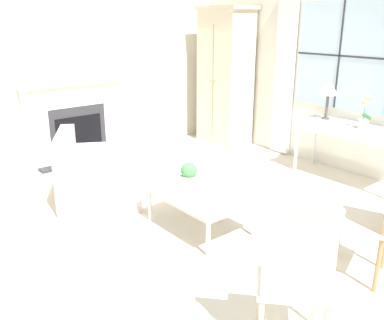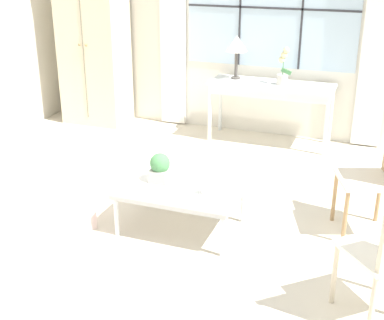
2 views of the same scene
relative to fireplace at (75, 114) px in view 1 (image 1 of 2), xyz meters
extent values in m
plane|color=beige|center=(2.91, -0.31, -0.71)|extent=(14.00, 14.00, 0.00)
cube|color=silver|center=(2.91, 2.72, 0.69)|extent=(7.20, 0.06, 2.80)
cube|color=silver|center=(2.91, 2.69, 0.85)|extent=(2.08, 0.01, 1.40)
cube|color=#2D2D33|center=(2.54, 2.68, 0.85)|extent=(0.02, 0.02, 1.40)
cube|color=#2D2D33|center=(2.91, 2.68, 0.85)|extent=(2.08, 0.02, 0.02)
cube|color=white|center=(1.67, 2.64, 0.52)|extent=(0.33, 0.06, 2.41)
cube|color=silver|center=(-0.12, 0.29, 0.69)|extent=(0.06, 7.20, 2.80)
cube|color=#2D2D33|center=(0.08, 0.00, -0.69)|extent=(0.34, 1.30, 0.04)
cube|color=silver|center=(0.00, 0.00, -0.14)|extent=(0.18, 1.45, 1.14)
cube|color=silver|center=(0.03, 0.00, 0.46)|extent=(0.24, 1.53, 0.04)
cube|color=black|center=(0.10, 0.00, -0.33)|extent=(0.02, 0.70, 0.63)
cube|color=#2D2D33|center=(0.09, 0.00, -0.27)|extent=(0.01, 0.86, 0.79)
cube|color=silver|center=(-0.07, 0.00, 0.95)|extent=(0.04, 1.27, 0.99)
cube|color=silver|center=(-0.05, 0.00, 0.95)|extent=(0.01, 1.19, 0.91)
cube|color=beige|center=(0.66, 2.38, 0.37)|extent=(0.82, 0.53, 2.16)
cube|color=#BCAE92|center=(0.66, 2.38, 1.48)|extent=(0.90, 0.59, 0.06)
cube|color=gray|center=(0.66, 2.11, 0.33)|extent=(0.01, 0.01, 1.81)
sphere|color=#997F4C|center=(0.61, 2.10, 0.37)|extent=(0.03, 0.03, 0.03)
sphere|color=#997F4C|center=(0.71, 2.10, 0.37)|extent=(0.03, 0.03, 0.03)
cube|color=silver|center=(3.03, 2.38, 0.01)|extent=(1.47, 0.50, 0.03)
cube|color=silver|center=(3.03, 2.38, -0.05)|extent=(1.41, 0.48, 0.10)
cylinder|color=silver|center=(2.34, 2.16, -0.36)|extent=(0.04, 0.04, 0.70)
cylinder|color=silver|center=(2.34, 2.59, -0.36)|extent=(0.04, 0.04, 0.70)
cylinder|color=#4C4742|center=(2.57, 2.45, 0.04)|extent=(0.11, 0.11, 0.02)
cylinder|color=#4C4742|center=(2.57, 2.45, 0.20)|extent=(0.04, 0.04, 0.31)
cone|color=white|center=(2.57, 2.45, 0.45)|extent=(0.26, 0.26, 0.19)
cylinder|color=#BCB7AD|center=(3.16, 2.36, 0.09)|extent=(0.13, 0.13, 0.12)
cylinder|color=#47844C|center=(3.16, 2.36, 0.30)|extent=(0.01, 0.01, 0.31)
cube|color=#47844C|center=(3.20, 2.36, 0.19)|extent=(0.13, 0.02, 0.08)
sphere|color=beige|center=(3.14, 2.37, 0.32)|extent=(0.07, 0.07, 0.07)
sphere|color=beige|center=(3.16, 2.37, 0.37)|extent=(0.07, 0.07, 0.07)
sphere|color=beige|center=(3.19, 2.37, 0.43)|extent=(0.07, 0.07, 0.07)
cube|color=beige|center=(1.52, -0.42, -0.49)|extent=(1.27, 1.26, 0.42)
cube|color=beige|center=(1.34, -0.75, -0.09)|extent=(0.91, 0.61, 0.39)
cube|color=beige|center=(1.19, -0.24, -0.42)|extent=(0.62, 0.89, 0.56)
cube|color=beige|center=(1.85, -0.61, -0.42)|extent=(0.62, 0.89, 0.56)
cube|color=beige|center=(4.26, 0.48, -0.23)|extent=(0.56, 0.56, 0.03)
cylinder|color=#9E7A51|center=(4.15, 0.24, -0.48)|extent=(0.04, 0.04, 0.46)
cylinder|color=#9E7A51|center=(4.02, 0.59, -0.48)|extent=(0.04, 0.04, 0.46)
cylinder|color=#9E7A51|center=(4.50, 0.36, -0.48)|extent=(0.04, 0.04, 0.46)
cube|color=white|center=(4.43, -0.61, -0.24)|extent=(0.62, 0.62, 0.03)
cube|color=beige|center=(4.56, -0.76, 0.05)|extent=(0.33, 0.30, 0.55)
cube|color=beige|center=(4.56, -0.76, 0.34)|extent=(0.35, 0.32, 0.05)
cylinder|color=beige|center=(4.16, -0.59, -0.48)|extent=(0.04, 0.04, 0.45)
cylinder|color=beige|center=(4.44, -0.34, -0.48)|extent=(0.04, 0.04, 0.45)
cube|color=silver|center=(2.83, 0.00, -0.31)|extent=(1.02, 0.70, 0.03)
cube|color=beige|center=(2.83, 0.00, -0.35)|extent=(1.00, 0.68, 0.04)
cylinder|color=silver|center=(2.37, -0.30, -0.52)|extent=(0.04, 0.04, 0.38)
cylinder|color=silver|center=(3.29, -0.30, -0.52)|extent=(0.04, 0.04, 0.38)
cylinder|color=silver|center=(2.37, 0.29, -0.52)|extent=(0.04, 0.04, 0.38)
cylinder|color=silver|center=(3.29, 0.29, -0.52)|extent=(0.04, 0.04, 0.38)
cube|color=#BCB7AD|center=(2.63, 0.01, -0.25)|extent=(0.16, 0.16, 0.11)
sphere|color=#47844C|center=(2.63, 0.01, -0.14)|extent=(0.17, 0.17, 0.17)
cylinder|color=silver|center=(3.08, -0.10, -0.29)|extent=(0.11, 0.11, 0.01)
cylinder|color=white|center=(3.08, -0.10, -0.25)|extent=(0.08, 0.08, 0.08)
cylinder|color=black|center=(3.08, -0.10, -0.20)|extent=(0.00, 0.00, 0.01)
camera|label=1|loc=(5.80, -2.56, 1.33)|focal=40.00mm
camera|label=2|loc=(4.33, -3.74, 1.56)|focal=50.00mm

